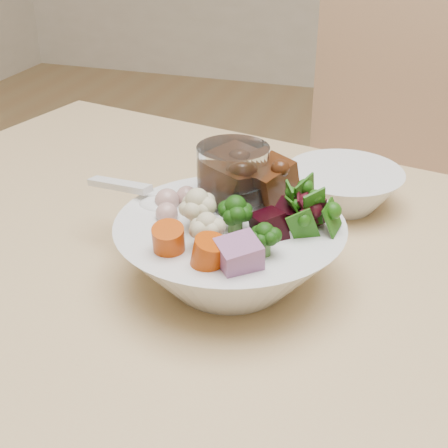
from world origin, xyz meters
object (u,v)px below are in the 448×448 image
Objects in this scene: dining_table at (376,400)px; water_glass at (233,208)px; food_bowl at (232,247)px; side_bowl at (343,189)px; chair_far at (368,170)px.

water_glass is (-0.18, 0.10, 0.13)m from dining_table.
food_bowl reaches higher than dining_table.
food_bowl reaches higher than side_bowl.
food_bowl is (-0.08, -0.66, 0.18)m from chair_far.
chair_far is at bearing 90.50° from side_bowl.
chair_far is 4.16× the size of food_bowl.
dining_table is at bearing -18.72° from food_bowl.
dining_table is 12.26× the size of water_glass.
food_bowl is at bearing -73.29° from water_glass.
water_glass reaches higher than food_bowl.
water_glass is at bearing 162.00° from dining_table.
dining_table is 1.64× the size of chair_far.
chair_far is 0.69m from food_bowl.
water_glass is at bearing 106.71° from food_bowl.
dining_table is 0.29m from side_bowl.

